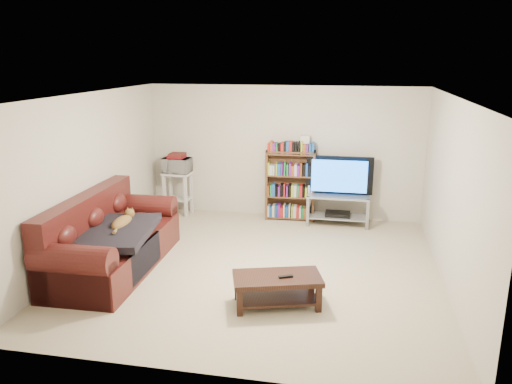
% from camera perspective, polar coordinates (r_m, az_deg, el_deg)
% --- Properties ---
extents(floor, '(5.00, 5.00, 0.00)m').
position_cam_1_polar(floor, '(7.14, 0.17, -8.64)').
color(floor, beige).
rests_on(floor, ground).
extents(ceiling, '(5.00, 5.00, 0.00)m').
position_cam_1_polar(ceiling, '(6.55, 0.19, 10.94)').
color(ceiling, white).
rests_on(ceiling, ground).
extents(wall_back, '(5.00, 0.00, 5.00)m').
position_cam_1_polar(wall_back, '(9.15, 3.14, 4.57)').
color(wall_back, silver).
rests_on(wall_back, ground).
extents(wall_front, '(5.00, 0.00, 5.00)m').
position_cam_1_polar(wall_front, '(4.43, -5.97, -7.26)').
color(wall_front, silver).
rests_on(wall_front, ground).
extents(wall_left, '(0.00, 5.00, 5.00)m').
position_cam_1_polar(wall_left, '(7.61, -18.65, 1.59)').
color(wall_left, silver).
rests_on(wall_left, ground).
extents(wall_right, '(0.00, 5.00, 5.00)m').
position_cam_1_polar(wall_right, '(6.75, 21.51, -0.35)').
color(wall_right, silver).
rests_on(wall_right, ground).
extents(sofa, '(1.11, 2.47, 1.04)m').
position_cam_1_polar(sofa, '(7.31, -16.50, -5.68)').
color(sofa, '#431411').
rests_on(sofa, floor).
extents(blanket, '(1.07, 1.32, 0.20)m').
position_cam_1_polar(blanket, '(7.01, -15.79, -4.46)').
color(blanket, black).
rests_on(blanket, sofa).
extents(cat, '(0.28, 0.67, 0.20)m').
position_cam_1_polar(cat, '(7.18, -15.07, -3.43)').
color(cat, brown).
rests_on(cat, sofa).
extents(coffee_table, '(1.15, 0.80, 0.38)m').
position_cam_1_polar(coffee_table, '(6.04, 2.43, -10.57)').
color(coffee_table, black).
rests_on(coffee_table, floor).
extents(remote, '(0.17, 0.12, 0.02)m').
position_cam_1_polar(remote, '(5.96, 3.42, -9.62)').
color(remote, black).
rests_on(remote, coffee_table).
extents(tv_stand, '(1.08, 0.49, 0.54)m').
position_cam_1_polar(tv_stand, '(8.92, 9.35, -1.43)').
color(tv_stand, '#999EA3').
rests_on(tv_stand, floor).
extents(television, '(1.16, 0.15, 0.67)m').
position_cam_1_polar(television, '(8.78, 9.50, 1.77)').
color(television, black).
rests_on(television, tv_stand).
extents(dvd_player, '(0.43, 0.30, 0.06)m').
position_cam_1_polar(dvd_player, '(8.97, 9.31, -2.50)').
color(dvd_player, black).
rests_on(dvd_player, tv_stand).
extents(bookshelf, '(0.89, 0.31, 1.27)m').
position_cam_1_polar(bookshelf, '(9.04, 3.94, 0.89)').
color(bookshelf, '#55341D').
rests_on(bookshelf, floor).
extents(shelf_clutter, '(0.65, 0.22, 0.28)m').
position_cam_1_polar(shelf_clutter, '(8.89, 4.66, 5.40)').
color(shelf_clutter, silver).
rests_on(shelf_clutter, bookshelf).
extents(microwave_stand, '(0.53, 0.40, 0.81)m').
position_cam_1_polar(microwave_stand, '(9.46, -8.92, 0.51)').
color(microwave_stand, silver).
rests_on(microwave_stand, floor).
extents(microwave, '(0.52, 0.37, 0.27)m').
position_cam_1_polar(microwave, '(9.36, -9.03, 3.04)').
color(microwave, silver).
rests_on(microwave, microwave_stand).
extents(game_boxes, '(0.31, 0.28, 0.05)m').
position_cam_1_polar(game_boxes, '(9.33, -9.07, 4.01)').
color(game_boxes, maroon).
rests_on(game_boxes, microwave).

